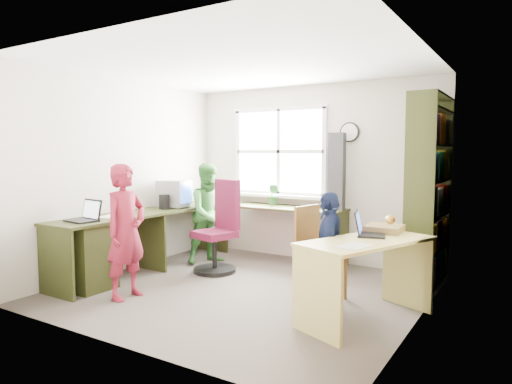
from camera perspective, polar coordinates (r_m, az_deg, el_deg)
room at (r=4.91m, az=-0.83°, el=1.81°), size 3.64×3.44×2.44m
l_desk at (r=5.55m, az=-14.63°, el=-5.92°), size 2.38×2.95×0.75m
right_desk at (r=4.17m, az=13.61°, el=-8.50°), size 1.00×1.39×0.73m
bookshelf at (r=5.34m, az=20.80°, el=-0.58°), size 0.30×1.02×2.10m
swivel_chair at (r=5.74m, az=-4.57°, el=-5.03°), size 0.65×0.65×1.15m
wooden_chair at (r=4.71m, az=7.46°, el=-7.03°), size 0.49×0.49×0.95m
crt_monitor at (r=6.22m, az=-10.20°, el=-0.20°), size 0.42×0.39×0.37m
laptop_left at (r=5.25m, az=-20.51°, el=-2.83°), size 0.37×0.32×0.23m
laptop_right at (r=4.32m, az=13.62°, el=-4.59°), size 0.35×0.39×0.23m
speaker_a at (r=6.03m, az=-11.40°, el=-1.23°), size 0.11×0.11×0.19m
speaker_b at (r=6.34m, az=-8.85°, el=-0.94°), size 0.12×0.12×0.18m
cd_tower at (r=5.98m, az=10.06°, el=2.57°), size 0.22×0.20×0.99m
game_box at (r=4.55m, az=15.71°, el=-4.43°), size 0.34×0.34×0.07m
paper_a at (r=5.53m, az=-17.70°, el=-2.91°), size 0.30×0.36×0.00m
paper_b at (r=3.82m, az=12.11°, el=-6.62°), size 0.25×0.32×0.00m
potted_plant at (r=6.37m, az=2.19°, el=-0.34°), size 0.19×0.17×0.30m
person_red at (r=4.84m, az=-15.95°, el=-4.75°), size 0.34×0.51×1.38m
person_green at (r=6.17m, az=-5.72°, el=-2.66°), size 0.74×0.81×1.34m
person_navy at (r=4.47m, az=9.16°, el=-7.11°), size 0.47×0.71×1.12m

